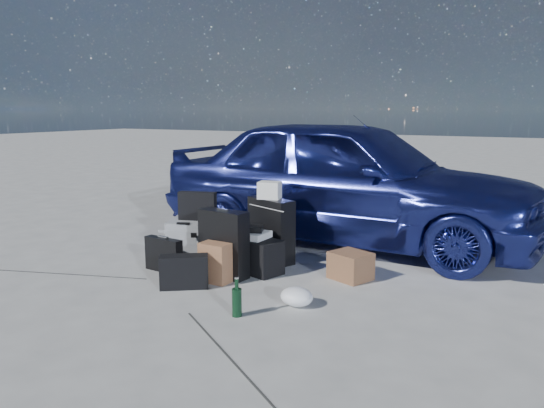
{
  "coord_description": "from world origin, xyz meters",
  "views": [
    {
      "loc": [
        2.78,
        -4.0,
        1.63
      ],
      "look_at": [
        0.15,
        0.85,
        0.64
      ],
      "focal_mm": 35.0,
      "sensor_mm": 36.0,
      "label": 1
    }
  ],
  "objects_px": {
    "pelican_case": "(198,239)",
    "duffel_bag": "(251,254)",
    "cardboard_box": "(351,266)",
    "briefcase": "(164,255)",
    "suitcase_right": "(271,230)",
    "green_bottle": "(237,297)",
    "suitcase_left": "(224,244)",
    "car": "(347,180)"
  },
  "relations": [
    {
      "from": "duffel_bag",
      "to": "green_bottle",
      "type": "bearing_deg",
      "value": -46.96
    },
    {
      "from": "pelican_case",
      "to": "cardboard_box",
      "type": "bearing_deg",
      "value": -18.72
    },
    {
      "from": "pelican_case",
      "to": "green_bottle",
      "type": "height_order",
      "value": "pelican_case"
    },
    {
      "from": "car",
      "to": "suitcase_left",
      "type": "bearing_deg",
      "value": 164.6
    },
    {
      "from": "pelican_case",
      "to": "duffel_bag",
      "type": "height_order",
      "value": "pelican_case"
    },
    {
      "from": "suitcase_left",
      "to": "green_bottle",
      "type": "xyz_separation_m",
      "value": [
        0.66,
        -0.82,
        -0.18
      ]
    },
    {
      "from": "duffel_bag",
      "to": "suitcase_left",
      "type": "bearing_deg",
      "value": -96.51
    },
    {
      "from": "pelican_case",
      "to": "suitcase_right",
      "type": "bearing_deg",
      "value": -1.52
    },
    {
      "from": "duffel_bag",
      "to": "cardboard_box",
      "type": "height_order",
      "value": "duffel_bag"
    },
    {
      "from": "pelican_case",
      "to": "cardboard_box",
      "type": "relative_size",
      "value": 1.68
    },
    {
      "from": "suitcase_right",
      "to": "cardboard_box",
      "type": "relative_size",
      "value": 1.94
    },
    {
      "from": "briefcase",
      "to": "duffel_bag",
      "type": "xyz_separation_m",
      "value": [
        0.76,
        0.46,
        0.0
      ]
    },
    {
      "from": "pelican_case",
      "to": "cardboard_box",
      "type": "xyz_separation_m",
      "value": [
        1.76,
        0.09,
        -0.08
      ]
    },
    {
      "from": "briefcase",
      "to": "suitcase_right",
      "type": "bearing_deg",
      "value": 53.82
    },
    {
      "from": "suitcase_right",
      "to": "duffel_bag",
      "type": "height_order",
      "value": "suitcase_right"
    },
    {
      "from": "suitcase_left",
      "to": "briefcase",
      "type": "bearing_deg",
      "value": -158.58
    },
    {
      "from": "briefcase",
      "to": "duffel_bag",
      "type": "relative_size",
      "value": 0.64
    },
    {
      "from": "pelican_case",
      "to": "green_bottle",
      "type": "distance_m",
      "value": 1.79
    },
    {
      "from": "briefcase",
      "to": "car",
      "type": "bearing_deg",
      "value": 65.47
    },
    {
      "from": "suitcase_left",
      "to": "car",
      "type": "bearing_deg",
      "value": 80.42
    },
    {
      "from": "pelican_case",
      "to": "suitcase_left",
      "type": "distance_m",
      "value": 0.76
    },
    {
      "from": "cardboard_box",
      "to": "pelican_case",
      "type": "bearing_deg",
      "value": -177.02
    },
    {
      "from": "briefcase",
      "to": "cardboard_box",
      "type": "distance_m",
      "value": 1.89
    },
    {
      "from": "suitcase_left",
      "to": "cardboard_box",
      "type": "xyz_separation_m",
      "value": [
        1.13,
        0.51,
        -0.2
      ]
    },
    {
      "from": "briefcase",
      "to": "suitcase_right",
      "type": "height_order",
      "value": "suitcase_right"
    },
    {
      "from": "suitcase_right",
      "to": "briefcase",
      "type": "bearing_deg",
      "value": -109.54
    },
    {
      "from": "car",
      "to": "pelican_case",
      "type": "bearing_deg",
      "value": 142.27
    },
    {
      "from": "pelican_case",
      "to": "suitcase_left",
      "type": "relative_size",
      "value": 0.9
    },
    {
      "from": "briefcase",
      "to": "cardboard_box",
      "type": "bearing_deg",
      "value": 26.68
    },
    {
      "from": "car",
      "to": "briefcase",
      "type": "distance_m",
      "value": 2.44
    },
    {
      "from": "cardboard_box",
      "to": "suitcase_left",
      "type": "bearing_deg",
      "value": -155.78
    },
    {
      "from": "duffel_bag",
      "to": "cardboard_box",
      "type": "bearing_deg",
      "value": 29.56
    },
    {
      "from": "car",
      "to": "green_bottle",
      "type": "xyz_separation_m",
      "value": [
        0.1,
        -2.7,
        -0.63
      ]
    },
    {
      "from": "car",
      "to": "duffel_bag",
      "type": "height_order",
      "value": "car"
    },
    {
      "from": "car",
      "to": "suitcase_left",
      "type": "distance_m",
      "value": 2.02
    },
    {
      "from": "duffel_bag",
      "to": "cardboard_box",
      "type": "distance_m",
      "value": 1.02
    },
    {
      "from": "briefcase",
      "to": "pelican_case",
      "type": "bearing_deg",
      "value": 95.21
    },
    {
      "from": "suitcase_left",
      "to": "duffel_bag",
      "type": "distance_m",
      "value": 0.36
    },
    {
      "from": "car",
      "to": "cardboard_box",
      "type": "relative_size",
      "value": 12.93
    },
    {
      "from": "suitcase_left",
      "to": "suitcase_right",
      "type": "height_order",
      "value": "suitcase_right"
    },
    {
      "from": "cardboard_box",
      "to": "green_bottle",
      "type": "xyz_separation_m",
      "value": [
        -0.47,
        -1.33,
        0.02
      ]
    },
    {
      "from": "green_bottle",
      "to": "briefcase",
      "type": "bearing_deg",
      "value": 152.97
    }
  ]
}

